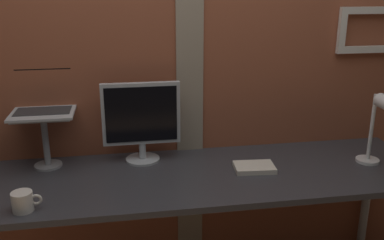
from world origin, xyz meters
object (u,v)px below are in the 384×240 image
object	(u,v)px
laptop	(44,100)
monitor	(141,118)
desk_lamp	(379,122)
coffee_mug	(23,201)

from	to	relation	value
laptop	monitor	bearing A→B (deg)	-7.75
laptop	desk_lamp	distance (m)	1.70
monitor	coffee_mug	xyz separation A→B (m)	(-0.52, -0.46, -0.20)
laptop	coffee_mug	bearing A→B (deg)	-93.62
monitor	coffee_mug	bearing A→B (deg)	-138.68
desk_lamp	coffee_mug	world-z (taller)	desk_lamp
desk_lamp	coffee_mug	distance (m)	1.72
laptop	desk_lamp	xyz separation A→B (m)	(1.66, -0.34, -0.10)
monitor	coffee_mug	distance (m)	0.72
monitor	coffee_mug	world-z (taller)	monitor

